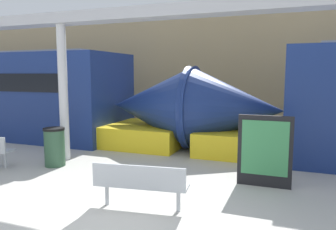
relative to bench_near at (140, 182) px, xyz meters
name	(u,v)px	position (x,y,z in m)	size (l,w,h in m)	color
ground_plane	(102,229)	(-0.24, -0.88, -0.50)	(60.00, 60.00, 0.00)	#B2AFA8
station_wall	(228,71)	(-0.24, 9.41, 2.00)	(56.00, 0.20, 5.00)	tan
bench_near	(140,182)	(0.00, 0.00, 0.00)	(1.71, 0.66, 0.83)	#ADB2B7
trash_bin	(55,147)	(-3.28, 1.74, 0.00)	(0.54, 0.54, 1.00)	#2D5138
poster_board	(265,151)	(1.94, 2.01, 0.27)	(1.12, 0.07, 1.53)	black
support_column_near	(63,94)	(-3.45, 2.38, 1.34)	(0.25, 0.25, 3.69)	silver
canopy_beam	(60,19)	(-3.45, 2.38, 3.33)	(28.00, 0.60, 0.28)	#B7B7BC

